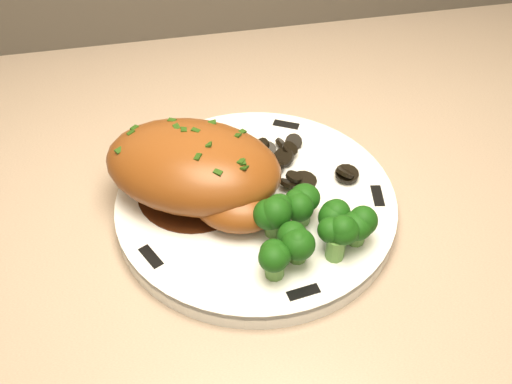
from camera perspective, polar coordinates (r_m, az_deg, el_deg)
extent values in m
cube|color=brown|center=(1.00, 5.51, -16.46)|extent=(1.82, 0.59, 0.78)
cube|color=tan|center=(0.68, 7.83, 0.28)|extent=(1.88, 0.62, 0.03)
cylinder|color=white|center=(0.62, 0.00, -1.24)|extent=(0.34, 0.34, 0.02)
cube|color=black|center=(0.70, 2.69, 5.98)|extent=(0.03, 0.02, 0.00)
cube|color=black|center=(0.67, -8.34, 3.41)|extent=(0.03, 0.03, 0.00)
cube|color=black|center=(0.58, -9.33, -5.72)|extent=(0.02, 0.03, 0.00)
cube|color=black|center=(0.55, 4.24, -8.90)|extent=(0.03, 0.01, 0.00)
cube|color=black|center=(0.63, 10.75, -0.36)|extent=(0.01, 0.03, 0.00)
cylinder|color=#321509|center=(0.63, -5.42, 0.11)|extent=(0.11, 0.11, 0.00)
ellipsoid|color=brown|center=(0.60, -5.62, 2.32)|extent=(0.20, 0.18, 0.07)
ellipsoid|color=brown|center=(0.58, -1.82, -1.25)|extent=(0.10, 0.09, 0.04)
cube|color=#1E3F0D|center=(0.61, -10.17, 5.29)|extent=(0.01, 0.01, 0.00)
cube|color=#1E3F0D|center=(0.60, -8.42, 5.32)|extent=(0.01, 0.01, 0.00)
cube|color=#1E3F0D|center=(0.59, -6.60, 5.17)|extent=(0.01, 0.01, 0.00)
cube|color=#1E3F0D|center=(0.58, -4.72, 4.87)|extent=(0.01, 0.01, 0.00)
cube|color=#1E3F0D|center=(0.58, -2.79, 4.40)|extent=(0.01, 0.01, 0.00)
cube|color=#1E3F0D|center=(0.58, -0.84, 3.74)|extent=(0.01, 0.01, 0.00)
cylinder|color=black|center=(0.66, 6.13, 2.67)|extent=(0.02, 0.02, 0.01)
cylinder|color=black|center=(0.66, 5.63, 3.43)|extent=(0.02, 0.02, 0.01)
cylinder|color=black|center=(0.66, 4.66, 4.00)|extent=(0.02, 0.02, 0.01)
cylinder|color=black|center=(0.67, 3.36, 3.67)|extent=(0.02, 0.02, 0.01)
cylinder|color=black|center=(0.66, 2.05, 3.72)|extent=(0.02, 0.02, 0.01)
cylinder|color=black|center=(0.65, 0.95, 3.53)|extent=(0.03, 0.03, 0.02)
cylinder|color=black|center=(0.65, 0.25, 2.52)|extent=(0.03, 0.03, 0.01)
cylinder|color=black|center=(0.64, 0.12, 2.10)|extent=(0.02, 0.02, 0.00)
cylinder|color=black|center=(0.63, 0.61, 1.75)|extent=(0.03, 0.03, 0.01)
cylinder|color=black|center=(0.63, 1.61, 0.93)|extent=(0.03, 0.03, 0.02)
cylinder|color=black|center=(0.63, 2.96, 1.04)|extent=(0.03, 0.03, 0.01)
cylinder|color=black|center=(0.63, 4.35, 1.45)|extent=(0.03, 0.03, 0.02)
cylinder|color=black|center=(0.64, 5.43, 1.45)|extent=(0.04, 0.04, 0.01)
cylinder|color=black|center=(0.65, 6.10, 2.26)|extent=(0.04, 0.04, 0.01)
cylinder|color=#578A3A|center=(0.58, 1.59, -2.97)|extent=(0.02, 0.02, 0.02)
sphere|color=black|center=(0.57, 1.62, -1.96)|extent=(0.03, 0.03, 0.03)
cylinder|color=#578A3A|center=(0.59, 4.06, -1.92)|extent=(0.02, 0.02, 0.02)
sphere|color=black|center=(0.58, 4.14, -0.90)|extent=(0.03, 0.03, 0.03)
cylinder|color=#578A3A|center=(0.59, 7.05, -2.50)|extent=(0.02, 0.02, 0.02)
sphere|color=black|center=(0.58, 7.18, -1.49)|extent=(0.03, 0.03, 0.03)
cylinder|color=#578A3A|center=(0.56, 3.71, -5.20)|extent=(0.02, 0.02, 0.02)
sphere|color=black|center=(0.55, 3.78, -4.19)|extent=(0.03, 0.03, 0.03)
cylinder|color=#578A3A|center=(0.56, 7.06, -5.03)|extent=(0.02, 0.02, 0.02)
sphere|color=black|center=(0.55, 7.20, -4.03)|extent=(0.03, 0.03, 0.03)
cylinder|color=#578A3A|center=(0.58, 8.89, -3.63)|extent=(0.02, 0.02, 0.02)
sphere|color=black|center=(0.57, 9.06, -2.62)|extent=(0.03, 0.03, 0.03)
cylinder|color=#578A3A|center=(0.55, 1.67, -6.67)|extent=(0.02, 0.02, 0.02)
sphere|color=black|center=(0.54, 1.71, -5.67)|extent=(0.03, 0.03, 0.03)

